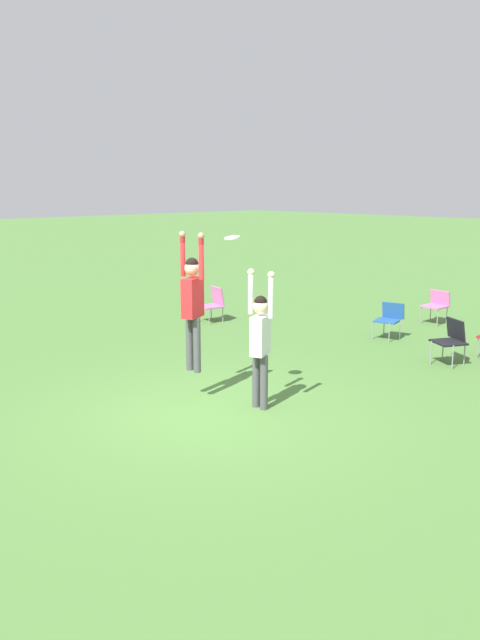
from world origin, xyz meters
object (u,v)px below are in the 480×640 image
Objects in this scene: camping_chair_4 at (451,337)px; camping_chair_3 at (389,317)px; frisbee at (232,238)px; camping_chair_2 at (213,302)px; person_jumping at (193,298)px; person_defending at (260,336)px; camping_chair_0 at (437,303)px.

camping_chair_3 is at bearing 3.38° from camping_chair_4.
frisbee is 0.28× the size of camping_chair_2.
camping_chair_3 is (4.12, 1.67, -0.00)m from camping_chair_2.
person_defending is at bearing -90.00° from person_jumping.
person_jumping is 2.56× the size of camping_chair_2.
camping_chair_2 reaches higher than camping_chair_4.
camping_chair_2 is at bearing -147.17° from person_defending.
person_defending is at bearing 101.47° from camping_chair_0.
person_jumping is at bearing -154.88° from frisbee.
person_jumping is 6.03m from camping_chair_2.
person_defending is at bearing 107.55° from camping_chair_4.
camping_chair_4 is (6.10, 0.80, 0.02)m from camping_chair_2.
person_defending reaches higher than camping_chair_3.
camping_chair_0 is at bearing -102.83° from camping_chair_3.
person_defending reaches higher than camping_chair_2.
camping_chair_2 is (-4.27, 4.10, -1.15)m from person_jumping.
person_jumping is 1.04× the size of person_defending.
person_defending is 2.47× the size of camping_chair_2.
person_defending is at bearing 19.55° from frisbee.
person_jumping is 1.26m from person_defending.
frisbee reaches higher than camping_chair_2.
camping_chair_4 reaches higher than camping_chair_3.
frisbee is 6.55m from camping_chair_2.
camping_chair_2 is 4.45m from camping_chair_3.
camping_chair_4 is (1.83, 4.90, -1.13)m from person_jumping.
camping_chair_4 is at bearing 125.25° from camping_chair_0.
person_jumping is at bearing 93.42° from camping_chair_0.
frisbee is (-0.45, -0.16, 1.47)m from person_defending.
camping_chair_2 is at bearing 142.02° from frisbee.
frisbee is (0.61, 0.29, 0.97)m from person_jumping.
camping_chair_4 is (1.22, 4.61, -2.09)m from frisbee.
person_jumping reaches higher than frisbee.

